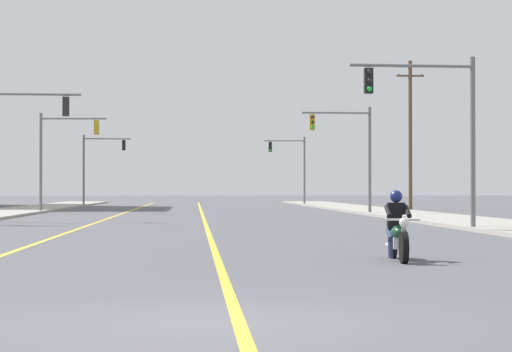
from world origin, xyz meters
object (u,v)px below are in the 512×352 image
Objects in this scene: motorcycle_with_rider at (398,232)px; traffic_signal_near_right at (438,116)px; traffic_signal_far_right at (293,161)px; utility_pole_right_far at (410,130)px; traffic_signal_near_left at (8,132)px; traffic_signal_mid_right at (351,144)px; traffic_signal_mid_left at (60,148)px; traffic_signal_far_left at (97,159)px.

traffic_signal_near_right is at bearing 72.71° from motorcycle_with_rider.
utility_pole_right_far is (6.01, -21.44, 1.52)m from traffic_signal_far_right.
traffic_signal_near_right and traffic_signal_near_left have the same top height.
traffic_signal_mid_right is at bearing -90.05° from traffic_signal_far_right.
motorcycle_with_rider is 0.35× the size of traffic_signal_near_right.
traffic_signal_far_right is at bearing 86.00° from motorcycle_with_rider.
motorcycle_with_rider is at bearing -73.21° from traffic_signal_mid_left.
traffic_signal_far_left is at bearing 119.84° from traffic_signal_mid_right.
traffic_signal_near_left is at bearing -90.20° from traffic_signal_far_left.
traffic_signal_far_right is (17.35, 27.26, -0.03)m from traffic_signal_mid_left.
traffic_signal_near_right is 1.00× the size of traffic_signal_mid_left.
traffic_signal_far_right is at bearing 57.52° from traffic_signal_mid_left.
traffic_signal_near_right and traffic_signal_far_right have the same top height.
traffic_signal_near_right is 20.66m from traffic_signal_near_left.
traffic_signal_near_right is 1.00× the size of traffic_signal_far_right.
traffic_signal_mid_right is 18.23m from traffic_signal_mid_left.
traffic_signal_mid_left is at bearing -166.02° from utility_pole_right_far.
traffic_signal_mid_right is at bearing -18.16° from traffic_signal_mid_left.
traffic_signal_near_right is at bearing -100.91° from utility_pole_right_far.
traffic_signal_mid_right is at bearing 82.40° from motorcycle_with_rider.
traffic_signal_far_right is 1.00× the size of traffic_signal_far_left.
traffic_signal_near_right is 1.00× the size of traffic_signal_near_left.
traffic_signal_far_right is (17.56, 43.07, -0.07)m from traffic_signal_near_left.
traffic_signal_near_right is 21.60m from traffic_signal_mid_right.
traffic_signal_near_left and traffic_signal_far_left have the same top height.
traffic_signal_mid_right is at bearing -117.69° from utility_pole_right_far.
traffic_signal_mid_left is at bearing 161.84° from traffic_signal_mid_right.
traffic_signal_far_left is at bearing 108.18° from traffic_signal_near_right.
traffic_signal_near_left is at bearing 116.36° from motorcycle_with_rider.
traffic_signal_near_left is at bearing -90.77° from traffic_signal_mid_left.
traffic_signal_near_right is at bearing -33.70° from traffic_signal_near_left.
motorcycle_with_rider is 69.05m from traffic_signal_far_right.
motorcycle_with_rider is 0.35× the size of traffic_signal_mid_right.
traffic_signal_mid_right is 34.95m from traffic_signal_far_left.
traffic_signal_far_left is (-0.07, 24.63, 0.00)m from traffic_signal_mid_left.
traffic_signal_near_left is 40.45m from traffic_signal_far_left.
traffic_signal_mid_left is 0.60× the size of utility_pole_right_far.
traffic_signal_far_left is at bearing 100.79° from motorcycle_with_rider.
utility_pole_right_far is at bearing 79.09° from traffic_signal_near_right.
traffic_signal_far_right and traffic_signal_far_left have the same top height.
traffic_signal_mid_right is 32.94m from traffic_signal_far_right.
motorcycle_with_rider is 15.34m from traffic_signal_near_right.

